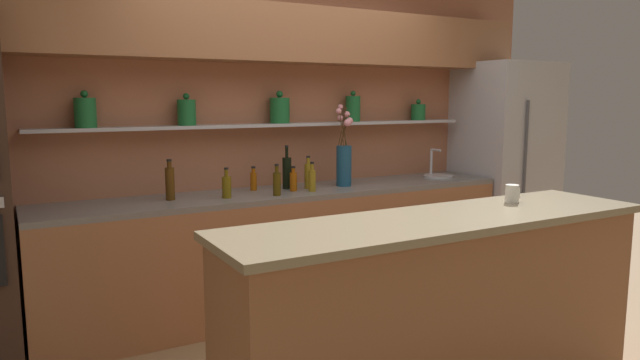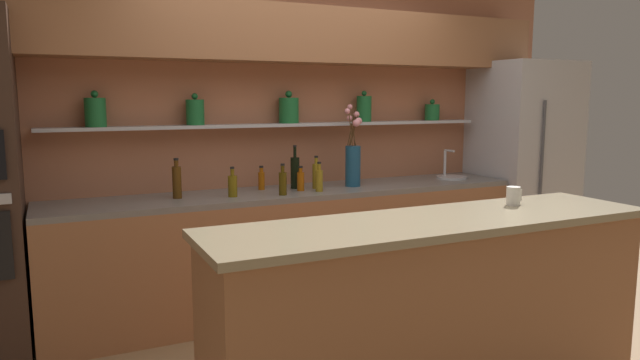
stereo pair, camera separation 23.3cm
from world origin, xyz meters
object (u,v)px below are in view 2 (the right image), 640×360
bottle_wine_4 (295,172)px  bottle_oil_5 (233,185)px  bottle_spirit_6 (177,181)px  flower_vase (353,159)px  bottle_oil_7 (319,180)px  refrigerator (522,169)px  coffee_mug (513,196)px  bottle_oil_2 (283,183)px  sink_fixture (451,175)px  bottle_sauce_1 (261,180)px  bottle_oil_0 (316,175)px  bottle_sauce_3 (301,180)px

bottle_wine_4 → bottle_oil_5: bearing=-164.0°
bottle_spirit_6 → flower_vase: bearing=-1.4°
flower_vase → bottle_oil_7: 0.39m
refrigerator → bottle_oil_5: (-2.77, -0.04, 0.03)m
refrigerator → coffee_mug: (-1.59, -1.54, 0.10)m
bottle_wine_4 → bottle_oil_7: size_ratio=1.51×
refrigerator → bottle_oil_5: refrigerator is taller
coffee_mug → bottle_oil_7: bearing=109.9°
bottle_oil_2 → bottle_oil_5: bottle_oil_2 is taller
sink_fixture → bottle_oil_5: size_ratio=1.23×
bottle_spirit_6 → bottle_oil_7: size_ratio=1.27×
bottle_spirit_6 → bottle_oil_7: 1.04m
sink_fixture → refrigerator: bearing=-3.7°
flower_vase → bottle_sauce_1: (-0.72, 0.14, -0.14)m
bottle_oil_0 → bottle_spirit_6: size_ratio=0.90×
bottle_spirit_6 → bottle_oil_7: bottle_spirit_6 is taller
flower_vase → refrigerator: bearing=-0.9°
bottle_spirit_6 → bottle_sauce_3: bearing=-4.2°
bottle_spirit_6 → bottle_oil_7: (1.03, -0.15, -0.03)m
bottle_oil_0 → bottle_sauce_1: bottle_oil_0 is taller
bottle_oil_0 → bottle_oil_5: 0.70m
bottle_oil_5 → bottle_oil_7: (0.66, -0.05, 0.01)m
flower_vase → bottle_oil_0: flower_vase is taller
flower_vase → bottle_wine_4: bearing=169.5°
flower_vase → sink_fixture: 1.01m
flower_vase → bottle_sauce_1: bearing=168.6°
flower_vase → bottle_oil_5: (-1.01, -0.07, -0.13)m
bottle_oil_0 → bottle_sauce_3: (-0.15, -0.05, -0.02)m
coffee_mug → bottle_oil_0: bearing=107.1°
flower_vase → bottle_oil_5: size_ratio=3.02×
bottle_sauce_3 → bottle_oil_0: bearing=17.3°
bottle_sauce_1 → flower_vase: bearing=-11.4°
bottle_oil_2 → bottle_sauce_3: bearing=32.4°
bottle_wine_4 → bottle_sauce_3: bearing=-91.8°
bottle_sauce_1 → bottle_oil_0: bearing=-17.8°
bottle_spirit_6 → bottle_oil_7: bearing=-8.6°
bottle_oil_2 → coffee_mug: bearing=-59.4°
bottle_oil_0 → bottle_oil_2: bottle_oil_0 is taller
bottle_sauce_1 → bottle_oil_7: (0.36, -0.26, 0.01)m
refrigerator → flower_vase: bearing=179.1°
bottle_sauce_1 → bottle_oil_2: 0.31m
refrigerator → bottle_oil_0: (-2.08, 0.04, 0.05)m
bottle_oil_7 → bottle_wine_4: bearing=118.0°
bottle_oil_0 → bottle_oil_7: bearing=-105.8°
refrigerator → bottle_oil_5: size_ratio=9.03×
sink_fixture → bottle_sauce_1: bearing=175.9°
flower_vase → coffee_mug: (0.17, -1.56, -0.06)m
sink_fixture → bottle_sauce_3: bearing=-177.9°
sink_fixture → coffee_mug: (-0.82, -1.59, 0.13)m
bottle_sauce_3 → coffee_mug: bearing=-67.4°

